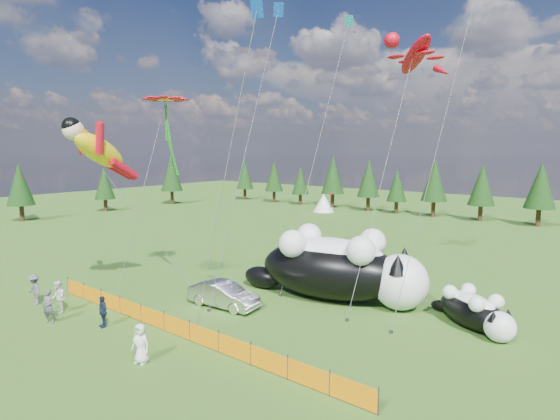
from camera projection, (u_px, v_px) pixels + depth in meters
name	position (u px, v px, depth m)	size (l,w,h in m)	color
ground	(219.00, 318.00, 24.50)	(160.00, 160.00, 0.00)	#103509
safety_fence	(177.00, 326.00, 22.08)	(22.06, 0.06, 1.10)	#262626
tree_line	(456.00, 190.00, 59.32)	(90.00, 4.00, 8.00)	black
festival_tents	(543.00, 221.00, 49.11)	(50.00, 3.20, 2.80)	white
cat_large	(339.00, 267.00, 27.29)	(12.28, 6.06, 4.47)	black
cat_small	(474.00, 310.00, 23.00)	(4.99, 4.04, 2.05)	black
car	(224.00, 295.00, 26.18)	(1.58, 4.52, 1.49)	silver
spectator_a	(49.00, 306.00, 23.66)	(0.70, 0.46, 1.91)	#515055
spectator_b	(58.00, 297.00, 25.13)	(0.92, 0.55, 1.90)	silver
spectator_c	(103.00, 311.00, 23.18)	(1.00, 0.51, 1.71)	#16233E
spectator_d	(34.00, 289.00, 26.52)	(1.23, 0.63, 1.90)	#515055
spectator_e	(141.00, 344.00, 19.22)	(0.88, 0.57, 1.80)	silver
superhero_kite	(100.00, 151.00, 26.38)	(6.69, 7.00, 12.18)	yellow
gecko_kite	(415.00, 55.00, 28.96)	(6.78, 12.56, 17.96)	red
flower_kite	(166.00, 102.00, 27.37)	(3.31, 5.68, 13.01)	red
diamond_kite_a	(276.00, 22.00, 26.44)	(1.70, 5.74, 18.87)	blue
diamond_kite_c	(252.00, 35.00, 17.92)	(4.28, 0.94, 15.79)	blue
diamond_kite_d	(346.00, 35.00, 30.83)	(1.16, 7.66, 19.76)	#0C9498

